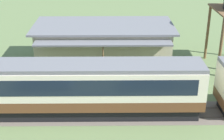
% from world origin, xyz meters
% --- Properties ---
extents(passenger_train, '(74.81, 3.00, 4.19)m').
position_xyz_m(passenger_train, '(-5.81, -0.15, 2.32)').
color(passenger_train, brown).
rests_on(passenger_train, ground_plane).
extents(railway_track, '(128.74, 3.60, 0.04)m').
position_xyz_m(railway_track, '(-10.73, -0.15, 0.01)').
color(railway_track, '#665B51').
rests_on(railway_track, ground_plane).
extents(station_building, '(14.30, 8.28, 4.06)m').
position_xyz_m(station_building, '(-14.32, 10.49, 2.06)').
color(station_building, '#BCB293').
rests_on(station_building, ground_plane).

